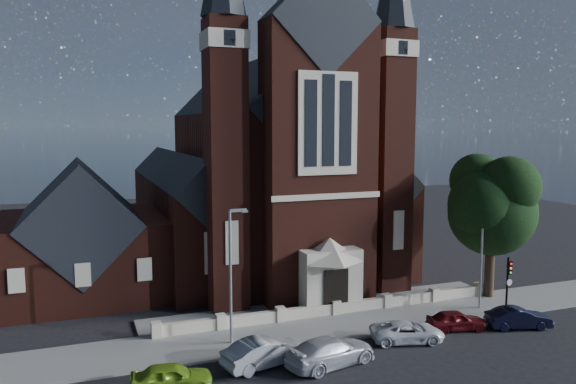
% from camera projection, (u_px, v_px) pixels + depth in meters
% --- Properties ---
extents(ground, '(120.00, 120.00, 0.00)m').
position_uv_depth(ground, '(291.00, 283.00, 46.13)').
color(ground, black).
rests_on(ground, ground).
extents(pavement_strip, '(60.00, 5.00, 0.12)m').
position_uv_depth(pavement_strip, '(349.00, 325.00, 36.38)').
color(pavement_strip, slate).
rests_on(pavement_strip, ground).
extents(forecourt_paving, '(26.00, 3.00, 0.14)m').
position_uv_depth(forecourt_paving, '(323.00, 306.00, 40.10)').
color(forecourt_paving, slate).
rests_on(forecourt_paving, ground).
extents(forecourt_wall, '(24.00, 0.40, 0.90)m').
position_uv_depth(forecourt_wall, '(335.00, 315.00, 38.24)').
color(forecourt_wall, '#C0B199').
rests_on(forecourt_wall, ground).
extents(church, '(20.01, 34.90, 29.20)m').
position_uv_depth(church, '(260.00, 176.00, 52.54)').
color(church, '#471C13').
rests_on(church, ground).
extents(parish_hall, '(12.00, 12.20, 10.24)m').
position_uv_depth(parish_hall, '(81.00, 242.00, 42.78)').
color(parish_hall, '#471C13').
rests_on(parish_hall, ground).
extents(street_tree, '(6.40, 6.60, 10.70)m').
position_uv_depth(street_tree, '(496.00, 206.00, 41.14)').
color(street_tree, black).
rests_on(street_tree, ground).
extents(street_lamp_left, '(1.16, 0.22, 8.09)m').
position_uv_depth(street_lamp_left, '(232.00, 269.00, 32.58)').
color(street_lamp_left, gray).
rests_on(street_lamp_left, ground).
extents(street_lamp_right, '(1.16, 0.22, 8.09)m').
position_uv_depth(street_lamp_right, '(483.00, 245.00, 38.95)').
color(street_lamp_right, gray).
rests_on(street_lamp_right, ground).
extents(traffic_signal, '(0.28, 0.42, 4.00)m').
position_uv_depth(traffic_signal, '(508.00, 278.00, 38.05)').
color(traffic_signal, black).
rests_on(traffic_signal, ground).
extents(car_lime_van, '(4.12, 2.10, 1.34)m').
position_uv_depth(car_lime_van, '(171.00, 377.00, 27.33)').
color(car_lime_van, '#75A521').
rests_on(car_lime_van, ground).
extents(car_silver_a, '(4.91, 2.68, 1.53)m').
position_uv_depth(car_silver_a, '(264.00, 352.00, 30.08)').
color(car_silver_a, '#9DA0A4').
rests_on(car_silver_a, ground).
extents(car_silver_b, '(5.60, 3.27, 1.53)m').
position_uv_depth(car_silver_b, '(331.00, 351.00, 30.19)').
color(car_silver_b, '#B6B7BE').
rests_on(car_silver_b, ground).
extents(car_white_suv, '(4.79, 3.14, 1.22)m').
position_uv_depth(car_white_suv, '(407.00, 332.00, 33.52)').
color(car_white_suv, white).
rests_on(car_white_suv, ground).
extents(car_dark_red, '(3.95, 2.29, 1.26)m').
position_uv_depth(car_dark_red, '(456.00, 320.00, 35.44)').
color(car_dark_red, '#5F1014').
rests_on(car_dark_red, ground).
extents(car_navy, '(4.27, 2.49, 1.33)m').
position_uv_depth(car_navy, '(518.00, 318.00, 35.74)').
color(car_navy, black).
rests_on(car_navy, ground).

